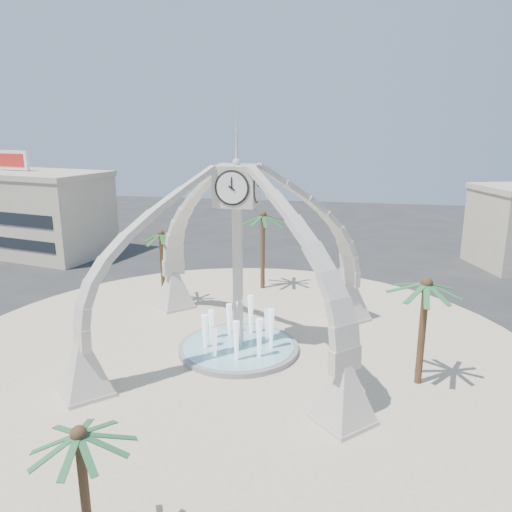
% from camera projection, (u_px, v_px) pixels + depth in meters
% --- Properties ---
extents(ground, '(140.00, 140.00, 0.00)m').
position_uv_depth(ground, '(239.00, 351.00, 33.34)').
color(ground, '#282828').
rests_on(ground, ground).
extents(plaza, '(40.00, 40.00, 0.06)m').
position_uv_depth(plaza, '(239.00, 351.00, 33.33)').
color(plaza, beige).
rests_on(plaza, ground).
extents(clock_tower, '(17.94, 17.94, 16.30)m').
position_uv_depth(clock_tower, '(238.00, 257.00, 31.71)').
color(clock_tower, beige).
rests_on(clock_tower, ground).
extents(fountain, '(8.00, 8.00, 3.62)m').
position_uv_depth(fountain, '(238.00, 347.00, 33.27)').
color(fountain, '#9A9A9D').
rests_on(fountain, ground).
extents(building_nw, '(23.75, 13.73, 11.90)m').
position_uv_depth(building_nw, '(18.00, 211.00, 59.06)').
color(building_nw, '#C0B296').
rests_on(building_nw, ground).
extents(palm_east, '(5.17, 5.17, 6.96)m').
position_uv_depth(palm_east, '(426.00, 285.00, 27.63)').
color(palm_east, brown).
rests_on(palm_east, ground).
extents(palm_west, '(4.49, 4.49, 6.83)m').
position_uv_depth(palm_west, '(161.00, 235.00, 40.44)').
color(palm_west, brown).
rests_on(palm_west, ground).
extents(palm_north, '(4.72, 4.72, 7.72)m').
position_uv_depth(palm_north, '(263.00, 216.00, 44.55)').
color(palm_north, brown).
rests_on(palm_north, ground).
extents(palm_south, '(3.65, 3.65, 5.72)m').
position_uv_depth(palm_south, '(79.00, 436.00, 15.86)').
color(palm_south, brown).
rests_on(palm_south, ground).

